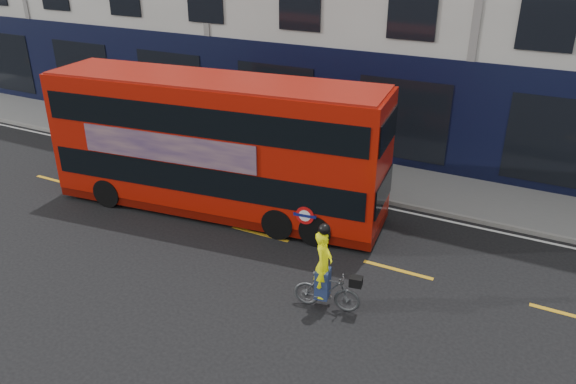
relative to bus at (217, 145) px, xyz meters
The scene contains 7 objects.
ground 6.63m from the bus, 21.47° to the right, with size 120.00×120.00×0.00m, color black.
pavement 7.49m from the bus, 35.56° to the left, with size 60.00×3.00×0.12m, color slate.
kerb 6.76m from the bus, 24.66° to the left, with size 60.00×0.12×0.13m, color gray.
road_edge_line 6.66m from the bus, 22.19° to the left, with size 58.00×0.10×0.01m, color silver.
lane_dashes 6.27m from the bus, ahead, with size 58.00×0.12×0.01m, color gold, non-canonical shape.
bus is the anchor object (origin of this frame).
cyclist 5.89m from the bus, 32.18° to the right, with size 1.57×0.68×2.14m.
Camera 1 is at (3.02, -10.35, 7.78)m, focal length 35.00 mm.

